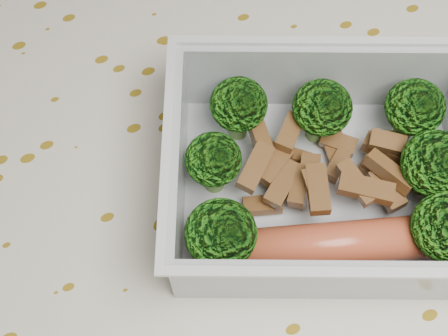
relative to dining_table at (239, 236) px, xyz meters
name	(u,v)px	position (x,y,z in m)	size (l,w,h in m)	color
dining_table	(239,236)	(0.00, 0.00, 0.00)	(1.40, 0.90, 0.75)	brown
tablecloth	(240,211)	(0.00, 0.00, 0.05)	(1.46, 0.96, 0.19)	beige
lunch_container	(323,179)	(0.04, -0.02, 0.11)	(0.23, 0.21, 0.07)	silver
broccoli_florets	(337,163)	(0.05, -0.02, 0.13)	(0.18, 0.16, 0.05)	#608C3F
meat_pile	(330,165)	(0.05, -0.01, 0.11)	(0.12, 0.09, 0.03)	brown
sausage	(334,244)	(0.03, -0.06, 0.11)	(0.16, 0.07, 0.03)	#BC4C2D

